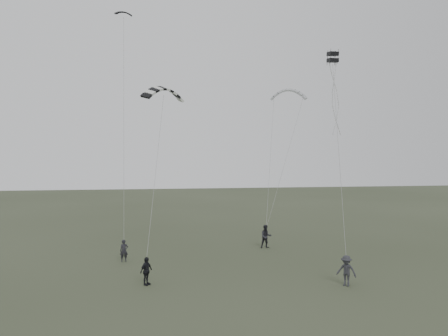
{
  "coord_description": "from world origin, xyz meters",
  "views": [
    {
      "loc": [
        -3.72,
        -27.05,
        7.95
      ],
      "look_at": [
        0.97,
        5.06,
        6.82
      ],
      "focal_mm": 35.0,
      "sensor_mm": 36.0,
      "label": 1
    }
  ],
  "objects": [
    {
      "name": "kite_pale_large",
      "position": [
        8.65,
        14.24,
        14.07
      ],
      "size": [
        3.73,
        2.39,
        1.66
      ],
      "primitive_type": null,
      "rotation": [
        0.31,
        0.0,
        -0.37
      ],
      "color": "#A9ACAF",
      "rests_on": "flyer_right"
    },
    {
      "name": "kite_striped",
      "position": [
        -3.47,
        4.35,
        12.53
      ],
      "size": [
        3.35,
        2.85,
        1.46
      ],
      "primitive_type": null,
      "rotation": [
        0.33,
        0.0,
        0.61
      ],
      "color": "black",
      "rests_on": "flyer_center"
    },
    {
      "name": "flyer_center",
      "position": [
        -4.6,
        -0.69,
        0.85
      ],
      "size": [
        0.94,
        1.03,
        1.69
      ],
      "primitive_type": "imported",
      "rotation": [
        0.0,
        0.0,
        0.9
      ],
      "color": "black",
      "rests_on": "ground"
    },
    {
      "name": "kite_box",
      "position": [
        8.0,
        1.64,
        14.51
      ],
      "size": [
        0.67,
        0.75,
        0.78
      ],
      "primitive_type": null,
      "rotation": [
        0.13,
        0.0,
        0.06
      ],
      "color": "black",
      "rests_on": "flyer_far"
    },
    {
      "name": "flyer_far",
      "position": [
        7.24,
        -2.58,
        0.91
      ],
      "size": [
        1.34,
        1.28,
        1.83
      ],
      "primitive_type": "imported",
      "rotation": [
        0.0,
        0.0,
        -0.69
      ],
      "color": "#2A2B30",
      "rests_on": "ground"
    },
    {
      "name": "flyer_right",
      "position": [
        4.98,
        8.23,
        0.97
      ],
      "size": [
        0.94,
        0.73,
        1.93
      ],
      "primitive_type": "imported",
      "rotation": [
        0.0,
        0.0,
        0.0
      ],
      "color": "black",
      "rests_on": "ground"
    },
    {
      "name": "flyer_left",
      "position": [
        -6.39,
        5.3,
        0.8
      ],
      "size": [
        0.63,
        0.47,
        1.6
      ],
      "primitive_type": "imported",
      "rotation": [
        0.0,
        0.0,
        0.15
      ],
      "color": "black",
      "rests_on": "ground"
    },
    {
      "name": "kite_dark_small",
      "position": [
        -6.65,
        10.02,
        19.52
      ],
      "size": [
        1.5,
        0.97,
        0.59
      ],
      "primitive_type": null,
      "rotation": [
        0.35,
        0.0,
        0.32
      ],
      "color": "black",
      "rests_on": "flyer_left"
    },
    {
      "name": "ground",
      "position": [
        0.0,
        0.0,
        0.0
      ],
      "size": [
        140.0,
        140.0,
        0.0
      ],
      "primitive_type": "plane",
      "color": "#343C27",
      "rests_on": "ground"
    }
  ]
}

